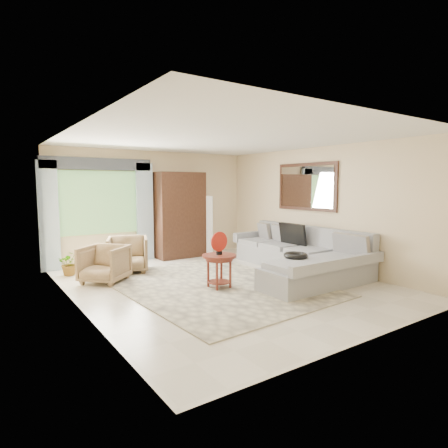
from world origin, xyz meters
TOP-DOWN VIEW (x-y plane):
  - ground at (0.00, 0.00)m, footprint 6.00×6.00m
  - area_rug at (-0.22, 0.00)m, footprint 3.21×4.15m
  - sectional_sofa at (1.78, -0.18)m, footprint 2.30×3.46m
  - tv_screen at (2.05, 0.33)m, footprint 0.14×0.74m
  - garden_hose at (1.00, -0.81)m, footprint 0.43×0.43m
  - coffee_table at (-0.23, -0.20)m, footprint 0.59×0.59m
  - red_disc at (-0.23, -0.20)m, footprint 0.34×0.05m
  - armchair_left at (-1.75, 1.33)m, footprint 1.05×1.05m
  - armchair_right at (-1.11, 1.87)m, footprint 1.03×1.04m
  - potted_plant at (-2.15, 2.27)m, footprint 0.45×0.40m
  - armoire at (0.55, 2.72)m, footprint 1.20×0.55m
  - floor_lamp at (1.35, 2.78)m, footprint 0.24×0.24m
  - window at (-1.35, 2.97)m, footprint 1.80×0.04m
  - curtain_left at (-2.40, 2.88)m, footprint 0.40×0.08m
  - curtain_right at (-0.30, 2.88)m, footprint 0.40×0.08m
  - valance at (-1.35, 2.90)m, footprint 2.40×0.12m
  - wall_mirror at (2.46, 0.35)m, footprint 0.05×1.70m

SIDE VIEW (x-z plane):
  - ground at x=0.00m, z-range 0.00..0.00m
  - area_rug at x=-0.22m, z-range 0.00..0.02m
  - potted_plant at x=-2.15m, z-range 0.00..0.49m
  - sectional_sofa at x=1.78m, z-range -0.17..0.73m
  - coffee_table at x=-0.23m, z-range 0.01..0.61m
  - armchair_left at x=-1.75m, z-range 0.00..0.69m
  - armchair_right at x=-1.11m, z-range 0.00..0.74m
  - garden_hose at x=1.00m, z-range 0.50..0.59m
  - tv_screen at x=2.05m, z-range 0.48..0.96m
  - floor_lamp at x=1.35m, z-range 0.00..1.50m
  - red_disc at x=-0.23m, z-range 0.65..0.99m
  - armoire at x=0.55m, z-range 0.00..2.10m
  - curtain_left at x=-2.40m, z-range 0.00..2.30m
  - curtain_right at x=-0.30m, z-range 0.00..2.30m
  - window at x=-1.35m, z-range 0.70..2.10m
  - wall_mirror at x=2.46m, z-range 1.22..2.27m
  - valance at x=-1.35m, z-range 2.12..2.38m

